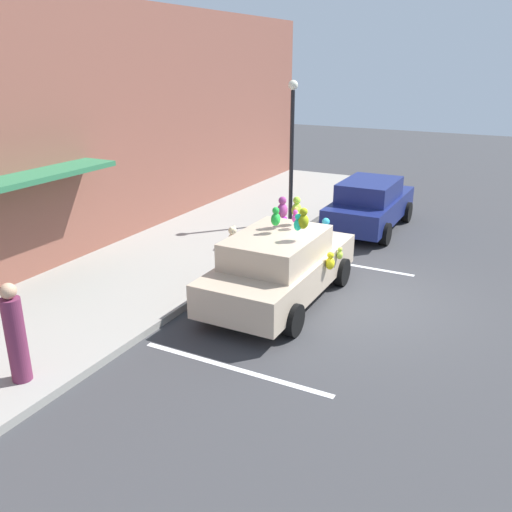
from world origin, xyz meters
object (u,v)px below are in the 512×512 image
teddy_bear_on_sidewalk (233,238)px  street_lamp_post (292,139)px  pedestrian_near_shopfront (16,335)px  parked_sedan_behind (370,204)px  plush_covered_car (280,265)px

teddy_bear_on_sidewalk → street_lamp_post: (2.84, -0.41, 2.28)m
pedestrian_near_shopfront → street_lamp_post: bearing=-1.1°
parked_sedan_behind → teddy_bear_on_sidewalk: bearing=145.3°
plush_covered_car → parked_sedan_behind: plush_covered_car is taller
plush_covered_car → parked_sedan_behind: (5.96, -0.19, -0.02)m
plush_covered_car → parked_sedan_behind: size_ratio=1.06×
plush_covered_car → parked_sedan_behind: 5.97m
plush_covered_car → street_lamp_post: (5.02, 2.01, 1.90)m
parked_sedan_behind → street_lamp_post: street_lamp_post is taller
plush_covered_car → street_lamp_post: bearing=21.8°
street_lamp_post → pedestrian_near_shopfront: bearing=178.9°
teddy_bear_on_sidewalk → pedestrian_near_shopfront: bearing=-178.2°
teddy_bear_on_sidewalk → plush_covered_car: bearing=-131.9°
plush_covered_car → pedestrian_near_shopfront: 5.38m
teddy_bear_on_sidewalk → street_lamp_post: street_lamp_post is taller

